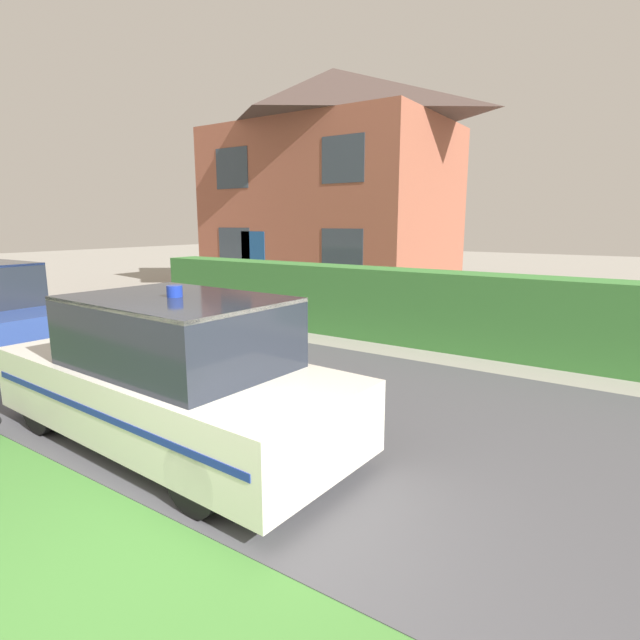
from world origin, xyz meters
name	(u,v)px	position (x,y,z in m)	size (l,w,h in m)	color
ground_plane	(121,582)	(0.00, 0.00, 0.00)	(80.00, 80.00, 0.00)	gray
road_strip	(367,418)	(0.00, 3.44, 0.01)	(28.00, 5.54, 0.01)	#4C4C51
lawn_verge	(33,640)	(0.00, -0.58, 0.00)	(28.00, 2.49, 0.01)	#478438
garden_hedge	(398,305)	(-1.50, 7.44, 0.73)	(12.84, 0.83, 1.47)	#3D7F38
police_car	(172,375)	(-1.44, 1.68, 0.77)	(4.46, 1.94, 1.74)	black
house_left	(332,181)	(-7.02, 13.53, 3.82)	(8.15, 5.84, 7.50)	#93513D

